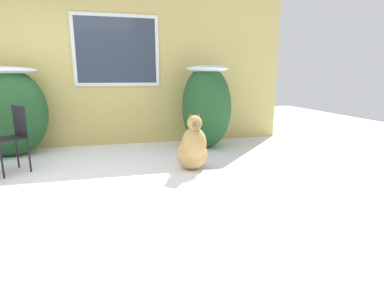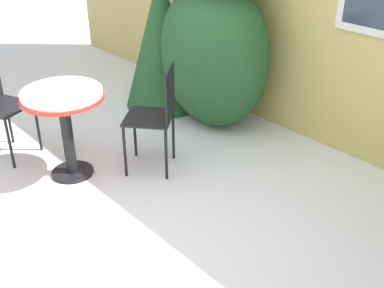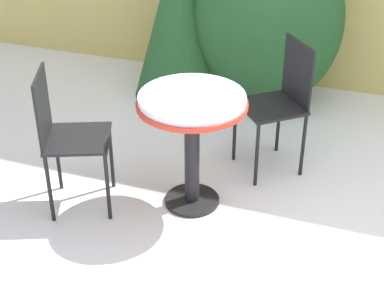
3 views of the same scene
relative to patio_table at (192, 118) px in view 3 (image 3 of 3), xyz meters
The scene contains 6 objects.
ground_plane 1.21m from the patio_table, 10.06° to the right, with size 16.00×16.00×0.00m, color white.
shrub_left 1.55m from the patio_table, 87.11° to the left, with size 1.20×0.82×1.42m.
evergreen_bush 1.59m from the patio_table, 112.36° to the left, with size 0.80×0.80×1.42m.
patio_table is the anchor object (origin of this frame).
patio_chair_near_table 0.73m from the patio_table, 56.14° to the left, with size 0.53×0.53×0.89m.
patio_chair_far_side 0.75m from the patio_table, 159.76° to the right, with size 0.49×0.49×0.89m.
Camera 3 is at (-0.03, -2.66, 2.21)m, focal length 55.00 mm.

